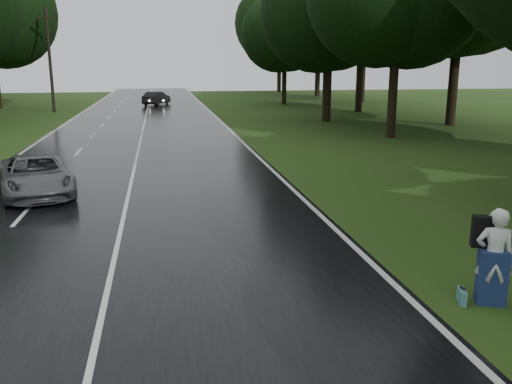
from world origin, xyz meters
The scene contains 11 objects.
ground centered at (0.00, 0.00, 0.00)m, with size 160.00×160.00×0.00m, color #294614.
road centered at (0.00, 20.00, 0.02)m, with size 12.00×140.00×0.04m, color black.
lane_center centered at (0.00, 20.00, 0.04)m, with size 0.12×140.00×0.01m, color silver.
grey_car centered at (-3.11, 10.62, 0.71)m, with size 2.24×4.85×1.35m, color #575C5D.
far_car centered at (0.90, 51.11, 0.76)m, with size 1.52×4.36×1.44m, color black.
hitchhiker centered at (7.26, 0.08, 0.88)m, with size 0.81×0.78×1.89m.
suitcase centered at (6.74, 0.16, 0.14)m, with size 0.11×0.39×0.28m, color teal.
utility_pole_far centered at (-8.50, 44.45, 0.00)m, with size 1.80×0.28×9.33m, color black, non-canonical shape.
tree_right_d centered at (15.12, 22.46, 0.00)m, with size 9.94×9.94×15.53m, color black, non-canonical shape.
tree_right_e centered at (14.06, 32.24, 0.00)m, with size 9.18×9.18×14.34m, color black, non-canonical shape.
tree_right_f centered at (14.80, 50.11, 0.00)m, with size 8.48×8.48×13.24m, color black, non-canonical shape.
Camera 1 is at (1.18, -8.51, 4.49)m, focal length 37.68 mm.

